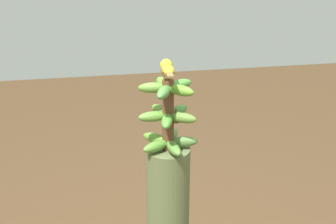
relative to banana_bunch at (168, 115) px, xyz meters
The scene contains 2 objects.
banana_bunch is the anchor object (origin of this frame).
perched_bird 0.19m from the banana_bunch, 83.11° to the right, with size 0.06×0.18×0.07m.
Camera 1 is at (0.30, 1.62, 1.74)m, focal length 47.66 mm.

